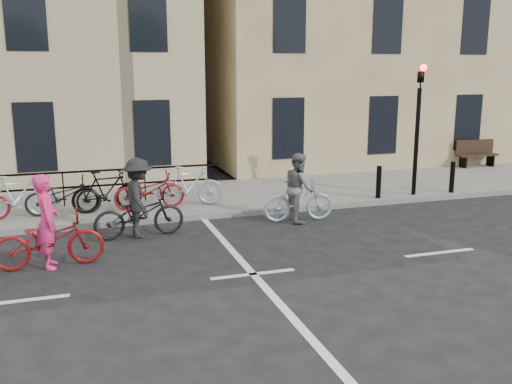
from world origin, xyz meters
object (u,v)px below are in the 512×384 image
object	(u,v)px
traffic_light	(418,113)
cyclist_pink	(48,235)
cyclist_dark	(139,206)
cyclist_grey	(299,194)
bench	(476,152)

from	to	relation	value
traffic_light	cyclist_pink	xyz separation A→B (m)	(-9.74, -2.77, -1.83)
cyclist_pink	cyclist_dark	bearing A→B (deg)	-53.86
cyclist_dark	cyclist_grey	bearing A→B (deg)	-93.08
cyclist_pink	cyclist_dark	size ratio (longest dim) A/B	0.99
traffic_light	cyclist_pink	world-z (taller)	traffic_light
cyclist_pink	cyclist_dark	xyz separation A→B (m)	(1.85, 1.46, 0.08)
bench	cyclist_grey	xyz separation A→B (m)	(-8.82, -4.55, 0.01)
traffic_light	cyclist_grey	bearing A→B (deg)	-163.91
bench	traffic_light	bearing A→B (deg)	-144.75
bench	cyclist_dark	world-z (taller)	cyclist_dark
cyclist_pink	cyclist_grey	size ratio (longest dim) A/B	1.14
traffic_light	cyclist_dark	bearing A→B (deg)	-170.56
traffic_light	cyclist_grey	world-z (taller)	traffic_light
traffic_light	cyclist_dark	distance (m)	8.19
cyclist_dark	traffic_light	bearing A→B (deg)	-85.91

